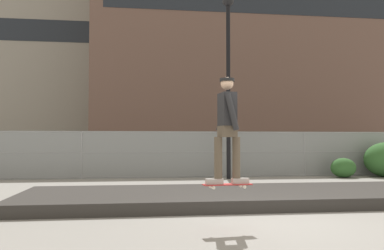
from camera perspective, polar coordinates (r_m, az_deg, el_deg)
ground_plane at (r=7.44m, az=11.52°, el=-13.45°), size 120.00×120.00×0.00m
gravel_berm at (r=9.94m, az=6.41°, el=-9.88°), size 10.13×3.30×0.26m
skateboard at (r=6.68m, az=4.98°, el=-8.33°), size 0.82×0.28×0.07m
skater at (r=6.65m, az=4.95°, el=0.28°), size 0.73×0.60×1.74m
chain_fence at (r=16.41m, az=0.73°, el=-4.10°), size 27.23×0.06×1.85m
street_lamp at (r=16.07m, az=5.09°, el=8.29°), size 0.44×0.44×7.11m
parked_car_near at (r=19.96m, az=-9.16°, el=-4.02°), size 4.49×2.14×1.66m
parked_car_mid at (r=20.84m, az=8.38°, el=-3.95°), size 4.40×1.95×1.66m
parked_car_far at (r=23.30m, az=24.27°, el=-3.60°), size 4.45×2.05×1.66m
library_building at (r=55.10m, az=-16.45°, el=8.05°), size 21.89×12.55×22.53m
office_block at (r=48.15m, az=6.01°, el=10.89°), size 31.30×13.56×24.86m
shrub_left at (r=17.42m, az=20.42°, el=-5.63°), size 1.01×0.83×0.78m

